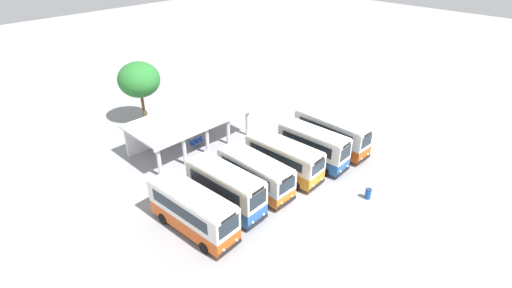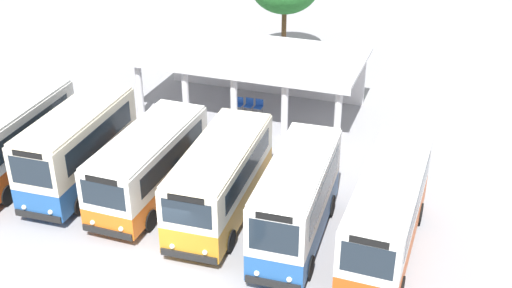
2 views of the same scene
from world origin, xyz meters
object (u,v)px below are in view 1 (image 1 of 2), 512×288
at_px(city_bus_nearest_orange, 193,210).
at_px(waiting_chair_end_by_column, 192,144).
at_px(waiting_chair_second_from_end, 196,142).
at_px(city_bus_fourth_amber, 284,158).
at_px(city_bus_far_end_green, 331,133).
at_px(city_bus_fifth_blue, 313,146).
at_px(city_bus_second_in_row, 226,188).
at_px(waiting_chair_middle_seat, 201,140).
at_px(city_bus_middle_cream, 255,173).
at_px(litter_bin_apron, 368,194).

distance_m(city_bus_nearest_orange, waiting_chair_end_by_column, 12.24).
xyz_separation_m(waiting_chair_end_by_column, waiting_chair_second_from_end, (0.57, 0.08, 0.00)).
relative_size(city_bus_fourth_amber, city_bus_far_end_green, 0.93).
bearing_deg(city_bus_fourth_amber, waiting_chair_end_by_column, 106.40).
height_order(city_bus_fifth_blue, city_bus_far_end_green, city_bus_fifth_blue).
relative_size(city_bus_second_in_row, waiting_chair_end_by_column, 8.14).
height_order(city_bus_fifth_blue, waiting_chair_end_by_column, city_bus_fifth_blue).
bearing_deg(city_bus_nearest_orange, city_bus_fourth_amber, 0.20).
bearing_deg(waiting_chair_middle_seat, city_bus_second_in_row, -117.66).
xyz_separation_m(city_bus_middle_cream, waiting_chair_second_from_end, (1.09, 9.52, -1.18)).
distance_m(waiting_chair_middle_seat, litter_bin_apron, 17.54).
distance_m(city_bus_fifth_blue, waiting_chair_end_by_column, 12.19).
height_order(city_bus_second_in_row, city_bus_far_end_green, city_bus_second_in_row).
bearing_deg(waiting_chair_end_by_column, waiting_chair_middle_seat, 4.56).
distance_m(waiting_chair_end_by_column, waiting_chair_middle_seat, 1.13).
height_order(city_bus_nearest_orange, waiting_chair_end_by_column, city_bus_nearest_orange).
relative_size(city_bus_far_end_green, waiting_chair_second_from_end, 9.28).
relative_size(city_bus_middle_cream, waiting_chair_second_from_end, 8.40).
bearing_deg(waiting_chair_second_from_end, city_bus_far_end_green, -48.24).
xyz_separation_m(city_bus_nearest_orange, waiting_chair_second_from_end, (7.85, 9.82, -1.35)).
distance_m(city_bus_second_in_row, city_bus_middle_cream, 3.39).
bearing_deg(city_bus_fourth_amber, litter_bin_apron, -72.83).
bearing_deg(waiting_chair_second_from_end, city_bus_middle_cream, -96.54).
relative_size(city_bus_nearest_orange, waiting_chair_end_by_column, 8.88).
bearing_deg(waiting_chair_middle_seat, waiting_chair_second_from_end, -178.73).
distance_m(city_bus_fifth_blue, waiting_chair_middle_seat, 11.73).
distance_m(city_bus_nearest_orange, city_bus_second_in_row, 3.39).
height_order(city_bus_far_end_green, waiting_chair_middle_seat, city_bus_far_end_green).
distance_m(city_bus_middle_cream, waiting_chair_second_from_end, 9.66).
xyz_separation_m(city_bus_second_in_row, city_bus_middle_cream, (3.38, 0.08, -0.24)).
xyz_separation_m(city_bus_nearest_orange, waiting_chair_middle_seat, (8.42, 9.83, -1.35)).
bearing_deg(waiting_chair_middle_seat, city_bus_nearest_orange, -130.58).
relative_size(city_bus_middle_cream, city_bus_fourth_amber, 0.97).
height_order(city_bus_middle_cream, litter_bin_apron, city_bus_middle_cream).
xyz_separation_m(city_bus_second_in_row, litter_bin_apron, (9.02, -7.47, -1.49)).
distance_m(city_bus_second_in_row, city_bus_far_end_green, 13.54).
bearing_deg(city_bus_second_in_row, waiting_chair_middle_seat, 62.34).
height_order(city_bus_fourth_amber, waiting_chair_middle_seat, city_bus_fourth_amber).
xyz_separation_m(city_bus_far_end_green, waiting_chair_middle_seat, (-8.49, 10.15, -1.35)).
distance_m(waiting_chair_second_from_end, waiting_chair_middle_seat, 0.57).
bearing_deg(city_bus_nearest_orange, litter_bin_apron, -30.33).
height_order(city_bus_nearest_orange, litter_bin_apron, city_bus_nearest_orange).
xyz_separation_m(city_bus_far_end_green, waiting_chair_end_by_column, (-9.62, 10.06, -1.35)).
height_order(city_bus_far_end_green, waiting_chair_second_from_end, city_bus_far_end_green).
distance_m(city_bus_second_in_row, litter_bin_apron, 11.80).
relative_size(waiting_chair_end_by_column, waiting_chair_middle_seat, 1.00).
relative_size(city_bus_middle_cream, litter_bin_apron, 8.03).
relative_size(city_bus_nearest_orange, waiting_chair_middle_seat, 8.88).
distance_m(city_bus_second_in_row, city_bus_fifth_blue, 10.18).
relative_size(city_bus_second_in_row, waiting_chair_second_from_end, 8.14).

